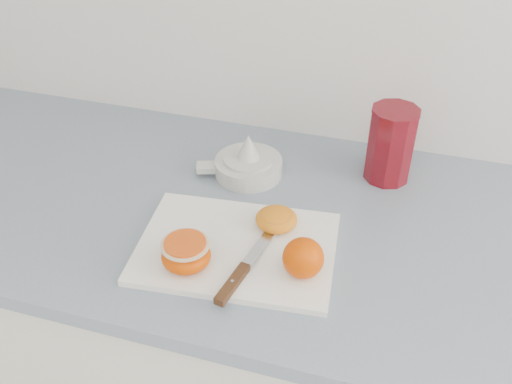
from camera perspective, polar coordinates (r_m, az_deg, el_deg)
counter at (r=1.37m, az=4.16°, el=-17.25°), size 2.50×0.64×0.89m
cutting_board at (r=0.98m, az=-1.95°, el=-5.60°), size 0.36×0.27×0.01m
whole_orange at (r=0.91m, az=4.74°, el=-6.59°), size 0.07×0.07×0.07m
half_orange at (r=0.93m, az=-7.01°, el=-6.18°), size 0.08×0.08×0.05m
squeezed_shell at (r=1.00m, az=2.05°, el=-2.71°), size 0.07×0.07×0.03m
paring_knife at (r=0.91m, az=-1.82°, el=-8.43°), size 0.05×0.21×0.01m
citrus_juicer at (r=1.15m, az=-0.84°, el=2.86°), size 0.17×0.14×0.09m
red_tumbler at (r=1.15m, az=13.29°, el=4.40°), size 0.09×0.09×0.15m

